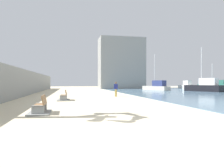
{
  "coord_description": "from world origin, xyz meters",
  "views": [
    {
      "loc": [
        -1.81,
        -8.22,
        1.66
      ],
      "look_at": [
        1.9,
        10.13,
        1.51
      ],
      "focal_mm": 33.15,
      "sensor_mm": 36.0,
      "label": 1
    }
  ],
  "objects_px": {
    "person_walking": "(116,88)",
    "boat_outer": "(186,86)",
    "bench_near": "(40,109)",
    "boat_mid_bay": "(214,86)",
    "bench_far": "(64,98)",
    "boat_nearest": "(159,86)",
    "boat_far_left": "(157,86)",
    "boat_far_right": "(204,86)"
  },
  "relations": [
    {
      "from": "boat_mid_bay",
      "to": "person_walking",
      "type": "bearing_deg",
      "value": -146.34
    },
    {
      "from": "boat_mid_bay",
      "to": "boat_far_left",
      "type": "relative_size",
      "value": 0.89
    },
    {
      "from": "bench_near",
      "to": "boat_mid_bay",
      "type": "xyz_separation_m",
      "value": [
        33.89,
        29.96,
        0.63
      ]
    },
    {
      "from": "bench_near",
      "to": "boat_mid_bay",
      "type": "relative_size",
      "value": 0.31
    },
    {
      "from": "bench_near",
      "to": "boat_outer",
      "type": "height_order",
      "value": "boat_outer"
    },
    {
      "from": "boat_far_right",
      "to": "person_walking",
      "type": "bearing_deg",
      "value": -152.76
    },
    {
      "from": "boat_nearest",
      "to": "boat_far_right",
      "type": "relative_size",
      "value": 0.58
    },
    {
      "from": "bench_far",
      "to": "boat_nearest",
      "type": "xyz_separation_m",
      "value": [
        23.86,
        32.01,
        0.4
      ]
    },
    {
      "from": "bench_near",
      "to": "boat_far_right",
      "type": "relative_size",
      "value": 0.26
    },
    {
      "from": "boat_mid_bay",
      "to": "boat_outer",
      "type": "height_order",
      "value": "boat_mid_bay"
    },
    {
      "from": "person_walking",
      "to": "boat_far_left",
      "type": "height_order",
      "value": "boat_far_left"
    },
    {
      "from": "bench_near",
      "to": "boat_mid_bay",
      "type": "bearing_deg",
      "value": 41.48
    },
    {
      "from": "boat_mid_bay",
      "to": "bench_near",
      "type": "bearing_deg",
      "value": -138.52
    },
    {
      "from": "boat_outer",
      "to": "boat_far_right",
      "type": "relative_size",
      "value": 0.78
    },
    {
      "from": "boat_mid_bay",
      "to": "boat_nearest",
      "type": "bearing_deg",
      "value": 131.89
    },
    {
      "from": "boat_mid_bay",
      "to": "boat_far_right",
      "type": "bearing_deg",
      "value": -135.43
    },
    {
      "from": "boat_mid_bay",
      "to": "boat_nearest",
      "type": "relative_size",
      "value": 1.47
    },
    {
      "from": "boat_far_left",
      "to": "boat_far_right",
      "type": "height_order",
      "value": "boat_far_right"
    },
    {
      "from": "person_walking",
      "to": "bench_far",
      "type": "bearing_deg",
      "value": -146.14
    },
    {
      "from": "person_walking",
      "to": "boat_outer",
      "type": "distance_m",
      "value": 34.92
    },
    {
      "from": "boat_outer",
      "to": "boat_far_right",
      "type": "bearing_deg",
      "value": -110.48
    },
    {
      "from": "person_walking",
      "to": "boat_nearest",
      "type": "height_order",
      "value": "person_walking"
    },
    {
      "from": "person_walking",
      "to": "boat_outer",
      "type": "bearing_deg",
      "value": 46.06
    },
    {
      "from": "person_walking",
      "to": "boat_outer",
      "type": "height_order",
      "value": "boat_outer"
    },
    {
      "from": "bench_near",
      "to": "bench_far",
      "type": "distance_m",
      "value": 8.09
    },
    {
      "from": "person_walking",
      "to": "boat_far_left",
      "type": "bearing_deg",
      "value": 53.88
    },
    {
      "from": "boat_far_right",
      "to": "bench_far",
      "type": "bearing_deg",
      "value": -151.08
    },
    {
      "from": "bench_near",
      "to": "boat_outer",
      "type": "bearing_deg",
      "value": 50.06
    },
    {
      "from": "person_walking",
      "to": "boat_far_right",
      "type": "height_order",
      "value": "boat_far_right"
    },
    {
      "from": "boat_mid_bay",
      "to": "boat_far_left",
      "type": "xyz_separation_m",
      "value": [
        -14.36,
        -0.61,
        -0.07
      ]
    },
    {
      "from": "boat_nearest",
      "to": "boat_outer",
      "type": "xyz_separation_m",
      "value": [
        6.2,
        -2.95,
        0.16
      ]
    },
    {
      "from": "bench_far",
      "to": "boat_nearest",
      "type": "height_order",
      "value": "boat_nearest"
    },
    {
      "from": "bench_far",
      "to": "boat_far_right",
      "type": "xyz_separation_m",
      "value": [
        24.2,
        13.37,
        0.69
      ]
    },
    {
      "from": "boat_nearest",
      "to": "boat_far_right",
      "type": "distance_m",
      "value": 18.65
    },
    {
      "from": "person_walking",
      "to": "boat_nearest",
      "type": "bearing_deg",
      "value": 57.32
    },
    {
      "from": "boat_mid_bay",
      "to": "boat_nearest",
      "type": "height_order",
      "value": "boat_mid_bay"
    },
    {
      "from": "boat_far_left",
      "to": "boat_far_right",
      "type": "distance_m",
      "value": 9.77
    },
    {
      "from": "person_walking",
      "to": "bench_near",
      "type": "bearing_deg",
      "value": -119.73
    },
    {
      "from": "person_walking",
      "to": "boat_far_right",
      "type": "distance_m",
      "value": 20.66
    },
    {
      "from": "person_walking",
      "to": "boat_far_left",
      "type": "distance_m",
      "value": 21.56
    },
    {
      "from": "bench_far",
      "to": "boat_outer",
      "type": "distance_m",
      "value": 41.81
    },
    {
      "from": "boat_far_left",
      "to": "boat_mid_bay",
      "type": "bearing_deg",
      "value": 2.44
    }
  ]
}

